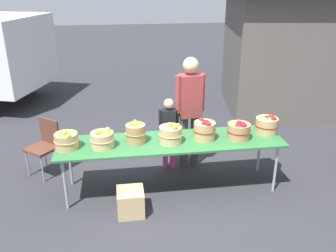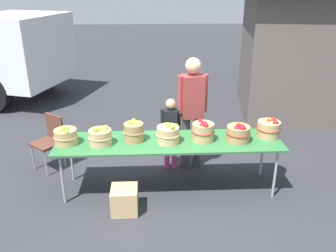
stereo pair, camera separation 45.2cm
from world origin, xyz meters
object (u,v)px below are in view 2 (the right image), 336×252
apple_basket_green_1 (100,136)px  folding_chair (50,138)px  apple_basket_red_1 (238,133)px  produce_crate (125,200)px  apple_basket_red_0 (203,131)px  vendor_adult (192,106)px  apple_basket_green_0 (66,136)px  apple_basket_red_2 (269,129)px  market_table (169,143)px  apple_basket_green_2 (134,131)px  apple_basket_green_3 (168,134)px  child_customer (171,129)px

apple_basket_green_1 → folding_chair: (-0.90, 0.78, -0.36)m
apple_basket_red_1 → produce_crate: size_ratio=0.99×
apple_basket_red_0 → vendor_adult: vendor_adult is taller
folding_chair → apple_basket_red_0: bearing=22.8°
apple_basket_green_0 → apple_basket_red_2: apple_basket_red_2 is taller
apple_basket_green_1 → produce_crate: apple_basket_green_1 is taller
produce_crate → apple_basket_red_1: bearing=17.2°
market_table → apple_basket_green_2: (-0.48, 0.03, 0.18)m
apple_basket_red_2 → folding_chair: (-3.23, 0.65, -0.36)m
apple_basket_green_0 → produce_crate: (0.79, -0.51, -0.69)m
folding_chair → produce_crate: bearing=-5.4°
market_table → apple_basket_red_2: size_ratio=9.23×
produce_crate → apple_basket_green_2: bearing=77.5°
market_table → vendor_adult: bearing=58.4°
vendor_adult → apple_basket_green_2: bearing=25.6°
folding_chair → apple_basket_red_1: bearing=24.7°
apple_basket_green_0 → apple_basket_green_2: size_ratio=1.05×
apple_basket_green_3 → apple_basket_red_2: size_ratio=0.97×
apple_basket_red_1 → child_customer: size_ratio=0.29×
apple_basket_red_2 → apple_basket_green_0: bearing=-178.0°
apple_basket_green_1 → vendor_adult: size_ratio=0.18×
apple_basket_red_2 → child_customer: 1.46m
apple_basket_green_3 → apple_basket_red_2: (1.42, 0.11, -0.00)m
apple_basket_red_0 → apple_basket_red_1: bearing=-5.8°
apple_basket_green_1 → apple_basket_green_2: (0.44, 0.09, 0.02)m
apple_basket_green_3 → apple_basket_red_1: (0.96, -0.01, -0.00)m
apple_basket_red_0 → produce_crate: bearing=-153.7°
apple_basket_green_2 → apple_basket_red_2: size_ratio=0.91×
apple_basket_green_3 → apple_basket_red_1: size_ratio=0.97×
market_table → apple_basket_green_1: bearing=-176.6°
apple_basket_green_2 → produce_crate: apple_basket_green_2 is taller
apple_basket_green_3 → market_table: bearing=70.7°
apple_basket_red_0 → apple_basket_green_3: bearing=-175.0°
apple_basket_red_2 → apple_basket_green_3: bearing=-175.4°
apple_basket_green_1 → vendor_adult: vendor_adult is taller
child_customer → produce_crate: size_ratio=3.43×
market_table → vendor_adult: vendor_adult is taller
apple_basket_green_2 → apple_basket_green_3: size_ratio=0.94×
apple_basket_green_3 → vendor_adult: vendor_adult is taller
apple_basket_green_3 → apple_basket_red_1: bearing=-0.4°
vendor_adult → produce_crate: (-0.99, -1.15, -0.87)m
folding_chair → apple_basket_red_2: bearing=28.9°
vendor_adult → folding_chair: bearing=-11.4°
apple_basket_green_3 → apple_basket_red_2: bearing=4.6°
market_table → vendor_adult: 0.80m
apple_basket_green_0 → produce_crate: size_ratio=0.95×
apple_basket_green_3 → child_customer: size_ratio=0.28×
apple_basket_red_2 → child_customer: size_ratio=0.29×
apple_basket_red_1 → apple_basket_green_3: bearing=179.6°
vendor_adult → folding_chair: vendor_adult is taller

